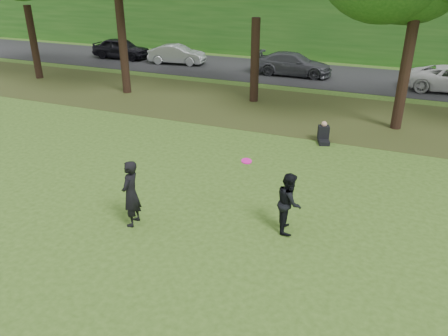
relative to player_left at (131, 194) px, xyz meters
name	(u,v)px	position (x,y,z in m)	size (l,w,h in m)	color
ground	(178,274)	(2.12, -1.43, -0.92)	(120.00, 120.00, 0.00)	#335119
leaf_litter	(307,113)	(2.12, 11.57, -0.92)	(60.00, 7.00, 0.01)	#3C2C15
street	(336,77)	(2.12, 19.57, -0.91)	(70.00, 7.00, 0.02)	black
far_hedge	(353,25)	(2.12, 25.57, 1.58)	(70.00, 3.00, 5.00)	#1D4F16
player_left	(131,194)	(0.00, 0.00, 0.00)	(0.67, 0.44, 1.84)	black
player_right	(289,202)	(3.92, 1.33, -0.10)	(0.79, 0.62, 1.64)	black
parked_cars	(330,67)	(1.86, 18.85, -0.19)	(35.95, 3.10, 1.49)	black
frisbee	(247,161)	(2.79, 1.15, 0.94)	(0.35, 0.35, 0.08)	#E3139B
seated_person	(324,134)	(3.56, 8.05, -0.61)	(0.63, 0.82, 0.83)	black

